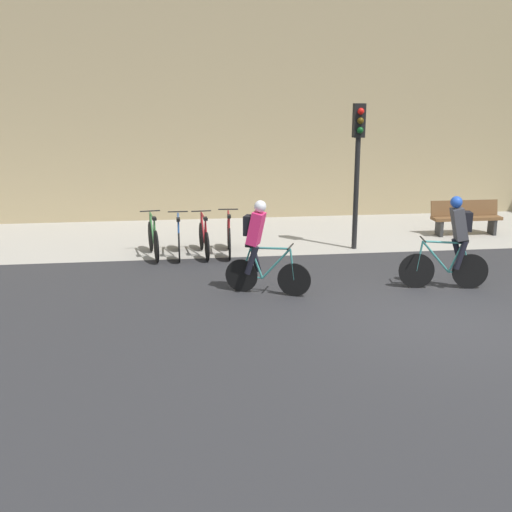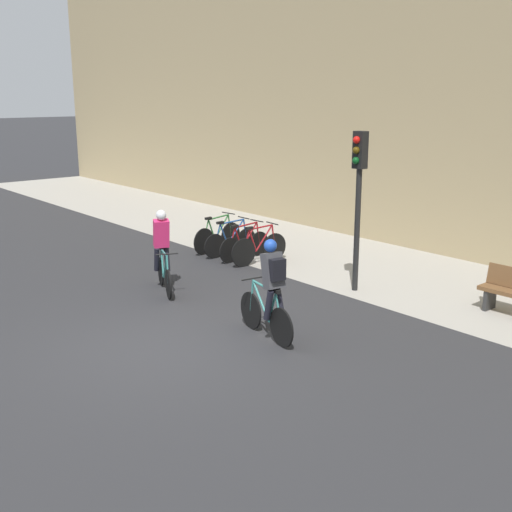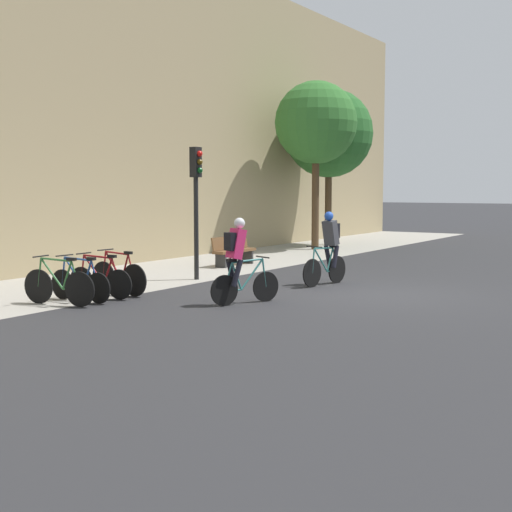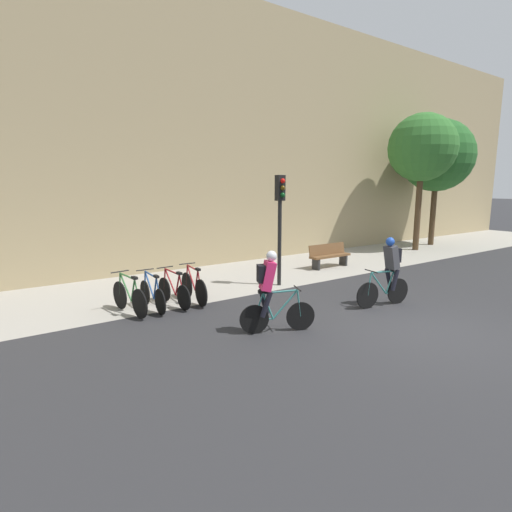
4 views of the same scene
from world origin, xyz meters
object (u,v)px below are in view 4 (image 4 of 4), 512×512
Objects in this scene: traffic_light_pole at (280,210)px; cyclist_grey at (389,270)px; parked_bike_0 at (129,297)px; parked_bike_1 at (152,294)px; parked_bike_2 at (174,291)px; bench at (329,255)px; cyclist_pink at (270,289)px; parked_bike_3 at (194,287)px.

cyclist_grey is at bearing -73.47° from traffic_light_pole.
parked_bike_0 is 0.57m from parked_bike_1.
bench is at bearing 10.26° from parked_bike_2.
cyclist_pink is 0.97× the size of bench.
cyclist_grey is at bearing -117.68° from bench.
bench is at bearing 18.68° from traffic_light_pole.
parked_bike_0 is 5.10m from traffic_light_pole.
parked_bike_1 is 0.93× the size of bench.
traffic_light_pole is at bearing 1.59° from parked_bike_0.
parked_bike_1 is (0.57, -0.00, -0.02)m from parked_bike_0.
bench is at bearing 8.81° from parked_bike_0.
bench is (2.30, 4.39, -0.47)m from cyclist_grey.
parked_bike_2 is at bearing -179.81° from parked_bike_3.
parked_bike_0 is (-5.69, 3.15, -0.53)m from cyclist_grey.
traffic_light_pole is (-0.97, 3.28, 1.40)m from cyclist_grey.
parked_bike_3 is at bearing 0.10° from parked_bike_1.
bench is at bearing 35.15° from cyclist_pink.
bench is at bearing 11.15° from parked_bike_3.
traffic_light_pole reaches higher than cyclist_pink.
parked_bike_1 reaches higher than bench.
cyclist_grey reaches higher than cyclist_pink.
traffic_light_pole is at bearing -161.32° from bench.
traffic_light_pole is 3.94m from bench.
cyclist_grey is 3.70m from traffic_light_pole.
traffic_light_pole reaches higher than parked_bike_2.
parked_bike_1 is 1.01× the size of parked_bike_3.
parked_bike_0 is at bearing 179.86° from parked_bike_1.
parked_bike_0 is at bearing 151.03° from cyclist_grey.
cyclist_pink reaches higher than parked_bike_1.
cyclist_pink reaches higher than parked_bike_2.
traffic_light_pole reaches higher than parked_bike_0.
parked_bike_3 is (-0.29, 2.98, -0.53)m from cyclist_pink.
parked_bike_2 is (-4.55, 3.15, -0.55)m from cyclist_grey.
traffic_light_pole is at bearing 106.53° from cyclist_grey.
parked_bike_3 is at bearing -177.52° from traffic_light_pole.
traffic_light_pole is at bearing 48.91° from cyclist_pink.
cyclist_pink is 1.04× the size of parked_bike_2.
parked_bike_0 is 8.09m from bench.
parked_bike_3 is 6.40m from bench.
parked_bike_2 is (0.57, 0.00, 0.00)m from parked_bike_1.
parked_bike_1 is at bearing -179.98° from parked_bike_2.
parked_bike_2 reaches higher than parked_bike_1.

